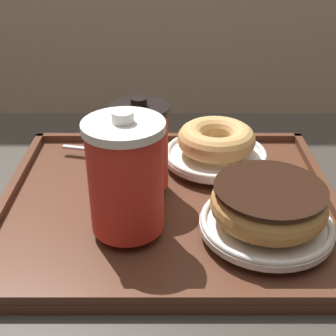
% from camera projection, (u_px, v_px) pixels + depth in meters
% --- Properties ---
extents(cafe_table, '(0.95, 0.68, 0.72)m').
position_uv_depth(cafe_table, '(148.00, 292.00, 0.73)').
color(cafe_table, '#38332D').
rests_on(cafe_table, ground_plane).
extents(serving_tray, '(0.46, 0.39, 0.02)m').
position_uv_depth(serving_tray, '(168.00, 204.00, 0.65)').
color(serving_tray, '#512D1E').
rests_on(serving_tray, cafe_table).
extents(coffee_cup_front, '(0.09, 0.09, 0.15)m').
position_uv_depth(coffee_cup_front, '(125.00, 176.00, 0.54)').
color(coffee_cup_front, red).
rests_on(coffee_cup_front, serving_tray).
extents(coffee_cup_rear, '(0.08, 0.08, 0.13)m').
position_uv_depth(coffee_cup_rear, '(139.00, 146.00, 0.64)').
color(coffee_cup_rear, red).
rests_on(coffee_cup_rear, serving_tray).
extents(plate_with_chocolate_donut, '(0.16, 0.16, 0.01)m').
position_uv_depth(plate_with_chocolate_donut, '(265.00, 223.00, 0.57)').
color(plate_with_chocolate_donut, white).
rests_on(plate_with_chocolate_donut, serving_tray).
extents(donut_chocolate_glazed, '(0.14, 0.14, 0.04)m').
position_uv_depth(donut_chocolate_glazed, '(268.00, 203.00, 0.56)').
color(donut_chocolate_glazed, tan).
rests_on(donut_chocolate_glazed, plate_with_chocolate_donut).
extents(plate_with_plain_donut, '(0.16, 0.16, 0.01)m').
position_uv_depth(plate_with_plain_donut, '(215.00, 154.00, 0.73)').
color(plate_with_plain_donut, white).
rests_on(plate_with_plain_donut, serving_tray).
extents(donut_plain, '(0.12, 0.12, 0.04)m').
position_uv_depth(donut_plain, '(215.00, 139.00, 0.71)').
color(donut_plain, tan).
rests_on(donut_plain, plate_with_plain_donut).
extents(spoon, '(0.13, 0.04, 0.01)m').
position_uv_depth(spoon, '(118.00, 151.00, 0.74)').
color(spoon, silver).
rests_on(spoon, serving_tray).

